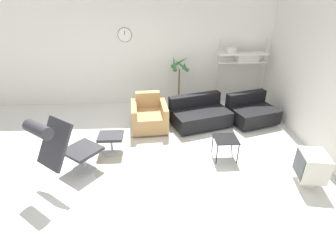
{
  "coord_description": "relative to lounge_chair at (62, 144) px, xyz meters",
  "views": [
    {
      "loc": [
        0.1,
        -4.38,
        2.94
      ],
      "look_at": [
        0.35,
        0.15,
        0.55
      ],
      "focal_mm": 28.0,
      "sensor_mm": 36.0,
      "label": 1
    }
  ],
  "objects": [
    {
      "name": "wall_back",
      "position": [
        1.42,
        3.42,
        0.69
      ],
      "size": [
        12.0,
        0.09,
        2.8
      ],
      "color": "silver",
      "rests_on": "ground_plane"
    },
    {
      "name": "side_table",
      "position": [
        2.86,
        0.49,
        -0.32
      ],
      "size": [
        0.44,
        0.44,
        0.43
      ],
      "color": "black",
      "rests_on": "ground_plane"
    },
    {
      "name": "ottoman",
      "position": [
        0.64,
        0.81,
        -0.42
      ],
      "size": [
        0.48,
        0.41,
        0.39
      ],
      "color": "#BCBCC1",
      "rests_on": "ground_plane"
    },
    {
      "name": "couch_second",
      "position": [
        3.89,
        2.01,
        -0.46
      ],
      "size": [
        1.26,
        1.12,
        0.68
      ],
      "rotation": [
        0.0,
        0.0,
        3.44
      ],
      "color": "black",
      "rests_on": "ground_plane"
    },
    {
      "name": "shelf_unit",
      "position": [
        3.87,
        3.07,
        0.64
      ],
      "size": [
        1.29,
        0.28,
        1.79
      ],
      "color": "#BCBCC1",
      "rests_on": "ground_plane"
    },
    {
      "name": "crt_television",
      "position": [
        4.08,
        -0.34,
        -0.38
      ],
      "size": [
        0.49,
        0.55,
        0.59
      ],
      "rotation": [
        0.0,
        0.0,
        1.39
      ],
      "color": "beige",
      "rests_on": "ground_plane"
    },
    {
      "name": "potted_plant",
      "position": [
        2.19,
        2.97,
        0.01
      ],
      "size": [
        0.47,
        0.54,
        1.43
      ],
      "color": "brown",
      "rests_on": "ground_plane"
    },
    {
      "name": "couch_low",
      "position": [
        2.59,
        1.92,
        -0.46
      ],
      "size": [
        1.51,
        1.2,
        0.68
      ],
      "rotation": [
        0.0,
        0.0,
        3.44
      ],
      "color": "black",
      "rests_on": "ground_plane"
    },
    {
      "name": "ground_plane",
      "position": [
        1.42,
        0.67,
        -0.71
      ],
      "size": [
        12.0,
        12.0,
        0.0
      ],
      "primitive_type": "plane",
      "color": "silver"
    },
    {
      "name": "wall_right",
      "position": [
        4.72,
        0.67,
        0.69
      ],
      "size": [
        0.06,
        12.0,
        2.8
      ],
      "color": "silver",
      "rests_on": "ground_plane"
    },
    {
      "name": "lounge_chair",
      "position": [
        0.0,
        0.0,
        0.0
      ],
      "size": [
        1.06,
        1.15,
        1.21
      ],
      "rotation": [
        0.0,
        0.0,
        -0.67
      ],
      "color": "#BCBCC1",
      "rests_on": "ground_plane"
    },
    {
      "name": "armchair_red",
      "position": [
        1.39,
        1.8,
        -0.42
      ],
      "size": [
        0.87,
        0.95,
        0.79
      ],
      "rotation": [
        0.0,
        0.0,
        3.22
      ],
      "color": "silver",
      "rests_on": "ground_plane"
    },
    {
      "name": "round_rug",
      "position": [
        1.48,
        0.43,
        -0.71
      ],
      "size": [
        2.22,
        2.22,
        0.01
      ],
      "color": "#BCB29E",
      "rests_on": "ground_plane"
    }
  ]
}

